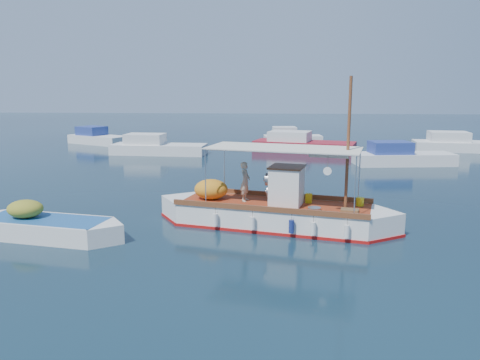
{
  "coord_description": "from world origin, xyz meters",
  "views": [
    {
      "loc": [
        -0.12,
        -16.66,
        5.16
      ],
      "look_at": [
        -1.24,
        0.0,
        1.86
      ],
      "focal_mm": 35.0,
      "sensor_mm": 36.0,
      "label": 1
    }
  ],
  "objects": [
    {
      "name": "ground",
      "position": [
        0.0,
        0.0,
        0.0
      ],
      "size": [
        160.0,
        160.0,
        0.0
      ],
      "primitive_type": "plane",
      "color": "black",
      "rests_on": "ground"
    },
    {
      "name": "bg_boat_nw",
      "position": [
        -9.21,
        19.55,
        0.49
      ],
      "size": [
        7.51,
        2.83,
        1.8
      ],
      "rotation": [
        0.0,
        0.0,
        -0.06
      ],
      "color": "silver",
      "rests_on": "ground"
    },
    {
      "name": "bg_boat_e",
      "position": [
        15.45,
        23.03,
        0.49
      ],
      "size": [
        7.91,
        3.47,
        1.8
      ],
      "rotation": [
        0.0,
        0.0,
        -0.12
      ],
      "color": "silver",
      "rests_on": "ground"
    },
    {
      "name": "bg_boat_far_w",
      "position": [
        -16.42,
        26.07,
        0.49
      ],
      "size": [
        6.32,
        4.75,
        1.8
      ],
      "rotation": [
        0.0,
        0.0,
        -0.47
      ],
      "color": "silver",
      "rests_on": "ground"
    },
    {
      "name": "bg_boat_n",
      "position": [
        2.36,
        22.39,
        0.49
      ],
      "size": [
        8.71,
        4.95,
        1.8
      ],
      "rotation": [
        0.0,
        0.0,
        -0.28
      ],
      "color": "maroon",
      "rests_on": "ground"
    },
    {
      "name": "fishing_caique",
      "position": [
        -0.04,
        0.57,
        0.5
      ],
      "size": [
        9.16,
        4.13,
        5.75
      ],
      "rotation": [
        0.0,
        0.0,
        -0.24
      ],
      "color": "white",
      "rests_on": "ground"
    },
    {
      "name": "bg_boat_ne",
      "position": [
        8.71,
        15.51,
        0.49
      ],
      "size": [
        6.82,
        3.0,
        1.8
      ],
      "rotation": [
        0.0,
        0.0,
        0.12
      ],
      "color": "silver",
      "rests_on": "ground"
    },
    {
      "name": "bg_boat_far_n",
      "position": [
        1.71,
        27.22,
        0.49
      ],
      "size": [
        5.49,
        2.52,
        1.8
      ],
      "rotation": [
        0.0,
        0.0,
        0.1
      ],
      "color": "silver",
      "rests_on": "ground"
    },
    {
      "name": "dinghy",
      "position": [
        -8.05,
        -1.4,
        0.31
      ],
      "size": [
        5.99,
        2.48,
        1.48
      ],
      "rotation": [
        0.0,
        0.0,
        -0.18
      ],
      "color": "white",
      "rests_on": "ground"
    }
  ]
}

